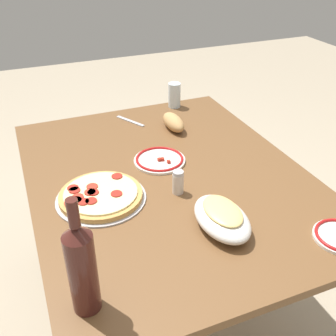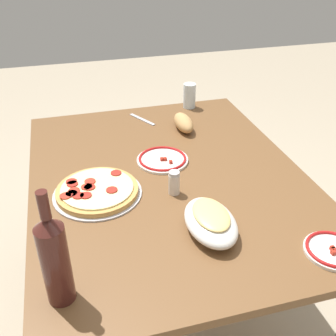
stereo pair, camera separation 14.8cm
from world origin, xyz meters
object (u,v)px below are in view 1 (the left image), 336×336
(wine_bottle, at_px, (82,267))
(water_glass, at_px, (174,95))
(baked_pasta_dish, at_px, (222,217))
(side_plate_far, at_px, (160,160))
(spice_shaker, at_px, (178,182))
(dining_table, at_px, (168,199))
(bread_loaf, at_px, (173,122))
(pepperoni_pizza, at_px, (101,196))

(wine_bottle, height_order, water_glass, wine_bottle)
(baked_pasta_dish, height_order, wine_bottle, wine_bottle)
(baked_pasta_dish, xyz_separation_m, side_plate_far, (0.44, 0.03, -0.03))
(side_plate_far, xyz_separation_m, spice_shaker, (-0.22, 0.02, 0.03))
(dining_table, distance_m, bread_loaf, 0.42)
(dining_table, relative_size, spice_shaker, 14.89)
(pepperoni_pizza, height_order, bread_loaf, bread_loaf)
(baked_pasta_dish, height_order, spice_shaker, spice_shaker)
(wine_bottle, bearing_deg, pepperoni_pizza, -18.07)
(pepperoni_pizza, height_order, spice_shaker, spice_shaker)
(pepperoni_pizza, bearing_deg, side_plate_far, -60.41)
(pepperoni_pizza, bearing_deg, water_glass, -40.30)
(side_plate_far, bearing_deg, baked_pasta_dish, -175.49)
(wine_bottle, relative_size, side_plate_far, 1.61)
(water_glass, xyz_separation_m, side_plate_far, (-0.49, 0.27, -0.05))
(side_plate_far, xyz_separation_m, bread_loaf, (0.25, -0.16, 0.02))
(dining_table, distance_m, wine_bottle, 0.68)
(dining_table, distance_m, pepperoni_pizza, 0.31)
(dining_table, relative_size, pepperoni_pizza, 4.19)
(dining_table, bearing_deg, baked_pasta_dish, -173.27)
(dining_table, xyz_separation_m, water_glass, (0.59, -0.27, 0.18))
(side_plate_far, relative_size, spice_shaker, 2.34)
(wine_bottle, bearing_deg, water_glass, -32.63)
(wine_bottle, height_order, spice_shaker, wine_bottle)
(water_glass, xyz_separation_m, spice_shaker, (-0.71, 0.28, -0.02))
(baked_pasta_dish, distance_m, spice_shaker, 0.23)
(pepperoni_pizza, bearing_deg, baked_pasta_dish, -132.50)
(pepperoni_pizza, relative_size, wine_bottle, 0.95)
(pepperoni_pizza, distance_m, bread_loaf, 0.60)
(dining_table, height_order, bread_loaf, bread_loaf)
(side_plate_far, distance_m, bread_loaf, 0.30)
(baked_pasta_dish, relative_size, water_glass, 1.94)
(water_glass, bearing_deg, dining_table, 155.01)
(dining_table, xyz_separation_m, side_plate_far, (0.10, -0.01, 0.12))
(water_glass, height_order, spice_shaker, water_glass)
(water_glass, bearing_deg, baked_pasta_dish, 165.89)
(pepperoni_pizza, xyz_separation_m, water_glass, (0.64, -0.54, 0.05))
(dining_table, distance_m, spice_shaker, 0.20)
(dining_table, bearing_deg, side_plate_far, -3.00)
(baked_pasta_dish, bearing_deg, side_plate_far, 4.51)
(side_plate_far, relative_size, bread_loaf, 1.16)
(wine_bottle, bearing_deg, dining_table, -40.46)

